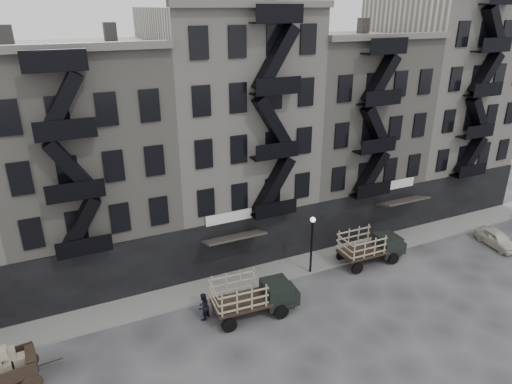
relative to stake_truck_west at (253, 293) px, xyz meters
name	(u,v)px	position (x,y,z in m)	size (l,w,h in m)	color
ground	(290,305)	(2.45, -0.19, -1.47)	(140.00, 140.00, 0.00)	#38383A
sidewalk	(264,274)	(2.45, 3.56, -1.40)	(55.00, 2.50, 0.15)	slate
building_midwest	(85,165)	(-7.55, 9.64, 6.03)	(10.00, 11.35, 16.20)	gray
building_center	(228,133)	(2.45, 9.64, 7.03)	(10.00, 11.35, 18.20)	#A8A39A
building_mideast	(341,132)	(12.45, 9.64, 6.03)	(10.00, 11.35, 16.20)	gray
building_east	(436,103)	(22.45, 9.64, 7.53)	(10.00, 11.35, 19.20)	#A8A39A
lamp_post	(312,237)	(5.45, 2.41, 1.31)	(0.36, 0.36, 4.28)	black
stake_truck_west	(253,293)	(0.00, 0.00, 0.00)	(5.25, 2.41, 2.58)	black
stake_truck_east	(371,244)	(10.12, 1.94, -0.05)	(5.01, 2.15, 2.49)	black
car_east	(497,239)	(20.41, -0.26, -0.86)	(1.44, 3.58, 1.22)	beige
pedestrian_mid	(203,307)	(-2.80, 0.84, -0.62)	(0.83, 0.65, 1.71)	black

